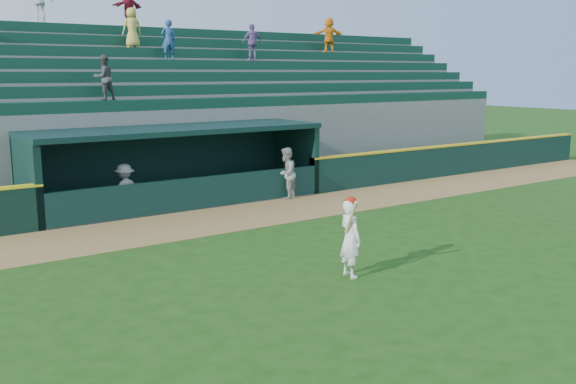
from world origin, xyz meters
TOP-DOWN VIEW (x-y plane):
  - ground at (0.00, 0.00)m, footprint 120.00×120.00m
  - warning_track at (0.00, 4.90)m, footprint 40.00×3.00m
  - field_wall_right at (12.25, 6.55)m, footprint 15.50×0.30m
  - wall_stripe_right at (12.25, 6.55)m, footprint 15.50×0.32m
  - dugout_player_front at (3.27, 6.36)m, footprint 1.05×1.01m
  - dugout_player_inside at (-2.08, 6.91)m, footprint 1.09×0.76m
  - dugout at (0.00, 8.00)m, footprint 9.40×2.80m
  - stands at (0.00, 12.57)m, footprint 34.50×6.27m
  - batter_at_plate at (-0.42, -1.22)m, footprint 0.51×0.79m

SIDE VIEW (x-z plane):
  - ground at x=0.00m, z-range 0.00..0.00m
  - warning_track at x=0.00m, z-range 0.00..0.01m
  - field_wall_right at x=12.25m, z-range 0.00..1.20m
  - dugout_player_inside at x=-2.08m, z-range 0.00..1.54m
  - batter_at_plate at x=-0.42m, z-range 0.00..1.70m
  - dugout_player_front at x=3.27m, z-range 0.00..1.71m
  - wall_stripe_right at x=12.25m, z-range 1.20..1.26m
  - dugout at x=0.00m, z-range 0.13..2.59m
  - stands at x=0.00m, z-range -1.36..6.15m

